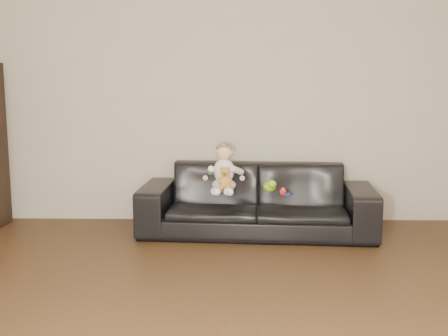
{
  "coord_description": "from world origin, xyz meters",
  "views": [
    {
      "loc": [
        0.23,
        -2.97,
        1.46
      ],
      "look_at": [
        0.13,
        2.14,
        0.64
      ],
      "focal_mm": 45.0,
      "sensor_mm": 36.0,
      "label": 1
    }
  ],
  "objects_px": {
    "baby": "(224,171)",
    "teddy_bear": "(225,178)",
    "toy_blue_disc": "(286,194)",
    "toy_rattle": "(283,192)",
    "toy_green": "(269,187)",
    "sofa": "(257,200)"
  },
  "relations": [
    {
      "from": "sofa",
      "to": "teddy_bear",
      "type": "distance_m",
      "value": 0.47
    },
    {
      "from": "toy_green",
      "to": "toy_blue_disc",
      "type": "xyz_separation_m",
      "value": [
        0.14,
        -0.11,
        -0.04
      ]
    },
    {
      "from": "baby",
      "to": "toy_rattle",
      "type": "xyz_separation_m",
      "value": [
        0.53,
        -0.16,
        -0.17
      ]
    },
    {
      "from": "teddy_bear",
      "to": "toy_rattle",
      "type": "height_order",
      "value": "teddy_bear"
    },
    {
      "from": "toy_green",
      "to": "toy_rattle",
      "type": "bearing_deg",
      "value": -52.4
    },
    {
      "from": "sofa",
      "to": "toy_blue_disc",
      "type": "height_order",
      "value": "sofa"
    },
    {
      "from": "teddy_bear",
      "to": "toy_green",
      "type": "distance_m",
      "value": 0.44
    },
    {
      "from": "baby",
      "to": "teddy_bear",
      "type": "bearing_deg",
      "value": -70.36
    },
    {
      "from": "sofa",
      "to": "toy_green",
      "type": "bearing_deg",
      "value": -45.97
    },
    {
      "from": "baby",
      "to": "toy_green",
      "type": "relative_size",
      "value": 3.16
    },
    {
      "from": "teddy_bear",
      "to": "baby",
      "type": "bearing_deg",
      "value": 116.63
    },
    {
      "from": "baby",
      "to": "teddy_bear",
      "type": "distance_m",
      "value": 0.14
    },
    {
      "from": "toy_rattle",
      "to": "toy_blue_disc",
      "type": "distance_m",
      "value": 0.05
    },
    {
      "from": "toy_rattle",
      "to": "teddy_bear",
      "type": "bearing_deg",
      "value": 177.78
    },
    {
      "from": "toy_blue_disc",
      "to": "toy_rattle",
      "type": "bearing_deg",
      "value": -129.39
    },
    {
      "from": "toy_green",
      "to": "baby",
      "type": "bearing_deg",
      "value": 178.44
    },
    {
      "from": "teddy_bear",
      "to": "toy_rattle",
      "type": "relative_size",
      "value": 3.19
    },
    {
      "from": "toy_green",
      "to": "toy_blue_disc",
      "type": "relative_size",
      "value": 1.62
    },
    {
      "from": "toy_green",
      "to": "teddy_bear",
      "type": "bearing_deg",
      "value": -163.06
    },
    {
      "from": "teddy_bear",
      "to": "toy_rattle",
      "type": "bearing_deg",
      "value": 20.22
    },
    {
      "from": "toy_rattle",
      "to": "sofa",
      "type": "bearing_deg",
      "value": 128.81
    },
    {
      "from": "toy_rattle",
      "to": "toy_blue_disc",
      "type": "height_order",
      "value": "toy_rattle"
    }
  ]
}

